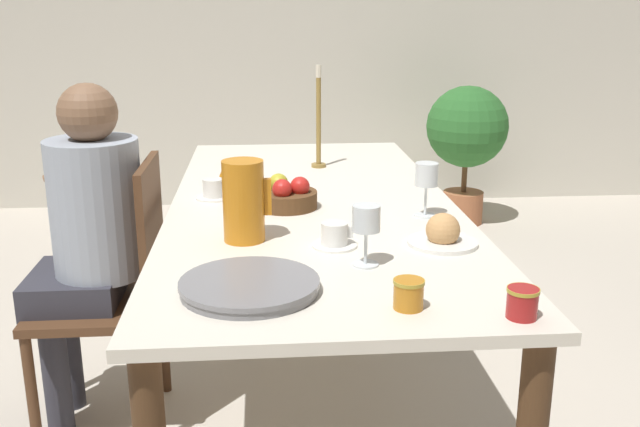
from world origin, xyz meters
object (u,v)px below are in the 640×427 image
Objects in this scene: chair_person_side at (119,289)px; teacup_across at (214,190)px; red_pitcher at (243,201)px; wine_glass_water at (426,177)px; fruit_bowl at (287,196)px; teacup_near_person at (335,236)px; serving_tray at (250,286)px; jam_jar_amber at (409,293)px; potted_plant at (467,134)px; wine_glass_juice at (366,222)px; candlestick_tall at (319,126)px; jam_jar_red at (522,301)px; person_seated at (88,229)px; bread_plate at (443,234)px.

chair_person_side reaches higher than teacup_across.
red_pitcher is 1.34× the size of wine_glass_water.
fruit_bowl is (0.57, -0.01, 0.32)m from chair_person_side.
teacup_near_person reaches higher than serving_tray.
jam_jar_amber is 0.08× the size of potted_plant.
teacup_across is (-0.37, 0.55, 0.00)m from teacup_near_person.
red_pitcher reaches higher than chair_person_side.
wine_glass_juice is 1.17m from candlestick_tall.
wine_glass_water is at bearing 74.43° from jam_jar_amber.
teacup_across is at bearing 98.92° from serving_tray.
teacup_across is at bearing 124.41° from jam_jar_red.
person_seated reaches higher than jam_jar_red.
wine_glass_water is 0.43m from teacup_near_person.
candlestick_tall is (-0.08, 1.45, 0.13)m from jam_jar_amber.
potted_plant is at bearing 70.98° from wine_glass_water.
red_pitcher is at bearing -128.06° from chair_person_side.
wine_glass_juice reaches higher than bread_plate.
teacup_across is 0.87m from bread_plate.
potted_plant is (1.08, 2.83, -0.28)m from wine_glass_juice.
red_pitcher is 1.17× the size of bread_plate.
chair_person_side is 4.02× the size of red_pitcher.
wine_glass_water is 0.52× the size of serving_tray.
person_seated is at bearing 139.98° from jam_jar_red.
teacup_across is 0.62× the size of fruit_bowl.
wine_glass_juice is at bearing -36.22° from red_pitcher.
fruit_bowl reaches higher than teacup_near_person.
jam_jar_red is 0.35× the size of fruit_bowl.
wine_glass_juice reaches higher than serving_tray.
teacup_near_person is 0.30× the size of candlestick_tall.
potted_plant is (0.79, 3.17, -0.20)m from jam_jar_red.
person_seated is 0.44m from teacup_across.
chair_person_side is at bearing 148.65° from teacup_near_person.
red_pitcher is 0.99m from candlestick_tall.
serving_tray is 0.61m from jam_jar_red.
bread_plate is at bearing 29.55° from serving_tray.
jam_jar_amber is at bearing 163.86° from jam_jar_red.
jam_jar_red is 0.17× the size of candlestick_tall.
red_pitcher is at bearing 143.78° from wine_glass_juice.
jam_jar_amber is (0.12, -0.43, 0.01)m from teacup_near_person.
person_seated is 0.94m from serving_tray.
teacup_near_person is 0.66m from teacup_across.
wine_glass_juice is at bearing -148.41° from bread_plate.
wine_glass_water is (1.01, -0.15, 0.41)m from chair_person_side.
chair_person_side is 7.34× the size of teacup_across.
person_seated is 9.33× the size of teacup_across.
wine_glass_juice is (0.84, -0.61, 0.19)m from person_seated.
candlestick_tall is at bearing 104.56° from bread_plate.
wine_glass_juice is 0.46m from jam_jar_red.
fruit_bowl is at bearing 105.82° from jam_jar_amber.
teacup_across reaches higher than serving_tray.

